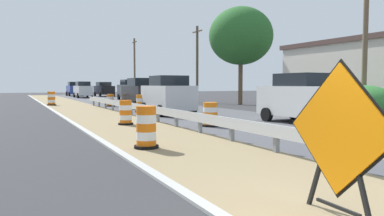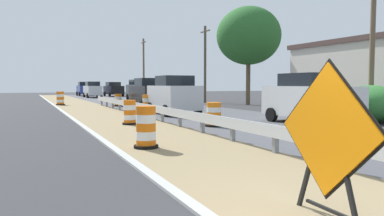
{
  "view_description": "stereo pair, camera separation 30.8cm",
  "coord_description": "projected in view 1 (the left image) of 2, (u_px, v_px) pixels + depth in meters",
  "views": [
    {
      "loc": [
        -3.65,
        -2.85,
        1.7
      ],
      "look_at": [
        0.84,
        6.23,
        1.05
      ],
      "focal_mm": 34.16,
      "sensor_mm": 36.0,
      "label": 1
    },
    {
      "loc": [
        -3.37,
        -2.98,
        1.7
      ],
      "look_at": [
        0.84,
        6.23,
        1.05
      ],
      "focal_mm": 34.16,
      "sensor_mm": 36.0,
      "label": 2
    }
  ],
  "objects": [
    {
      "name": "traffic_barrel_far",
      "position": [
        141.0,
        104.0,
        22.4
      ],
      "size": [
        0.69,
        0.69,
        1.08
      ],
      "color": "orange",
      "rests_on": "ground"
    },
    {
      "name": "car_trailing_near_lane",
      "position": [
        148.0,
        91.0,
        35.2
      ],
      "size": [
        2.19,
        4.7,
        2.12
      ],
      "rotation": [
        0.0,
        0.0,
        -1.59
      ],
      "color": "navy",
      "rests_on": "ground"
    },
    {
      "name": "utility_pole_near",
      "position": [
        366.0,
        26.0,
        17.15
      ],
      "size": [
        0.24,
        1.8,
        8.57
      ],
      "color": "brown",
      "rests_on": "ground"
    },
    {
      "name": "car_distant_a",
      "position": [
        130.0,
        90.0,
        39.96
      ],
      "size": [
        2.05,
        4.74,
        2.24
      ],
      "rotation": [
        0.0,
        0.0,
        -1.58
      ],
      "color": "#4C5156",
      "rests_on": "ground"
    },
    {
      "name": "traffic_barrel_nearest",
      "position": [
        146.0,
        129.0,
        9.75
      ],
      "size": [
        0.66,
        0.66,
        1.13
      ],
      "color": "orange",
      "rests_on": "ground"
    },
    {
      "name": "car_distant_b",
      "position": [
        75.0,
        89.0,
        54.52
      ],
      "size": [
        2.14,
        4.1,
        2.11
      ],
      "rotation": [
        0.0,
        0.0,
        1.58
      ],
      "color": "navy",
      "rests_on": "ground"
    },
    {
      "name": "roadside_shop_near",
      "position": [
        383.0,
        76.0,
        22.22
      ],
      "size": [
        6.61,
        11.27,
        4.41
      ],
      "color": "beige",
      "rests_on": "ground"
    },
    {
      "name": "utility_pole_far",
      "position": [
        135.0,
        67.0,
        48.7
      ],
      "size": [
        0.24,
        1.8,
        7.83
      ],
      "color": "brown",
      "rests_on": "ground"
    },
    {
      "name": "utility_pole_mid",
      "position": [
        197.0,
        63.0,
        34.32
      ],
      "size": [
        0.24,
        1.8,
        7.17
      ],
      "color": "brown",
      "rests_on": "ground"
    },
    {
      "name": "car_distant_c",
      "position": [
        104.0,
        89.0,
        52.45
      ],
      "size": [
        2.25,
        4.68,
        2.06
      ],
      "rotation": [
        0.0,
        0.0,
        -1.54
      ],
      "color": "black",
      "rests_on": "ground"
    },
    {
      "name": "traffic_barrel_mid",
      "position": [
        126.0,
        114.0,
        15.46
      ],
      "size": [
        0.64,
        0.64,
        1.04
      ],
      "color": "orange",
      "rests_on": "ground"
    },
    {
      "name": "bush_roadside",
      "position": [
        363.0,
        103.0,
        16.67
      ],
      "size": [
        2.96,
        2.96,
        1.68
      ],
      "primitive_type": "ellipsoid",
      "color": "#337533",
      "rests_on": "ground"
    },
    {
      "name": "traffic_barrel_farther",
      "position": [
        51.0,
        99.0,
        29.9
      ],
      "size": [
        0.74,
        0.74,
        1.13
      ],
      "color": "orange",
      "rests_on": "ground"
    },
    {
      "name": "car_lead_far_lane",
      "position": [
        83.0,
        90.0,
        47.37
      ],
      "size": [
        1.94,
        4.64,
        2.09
      ],
      "rotation": [
        0.0,
        0.0,
        1.57
      ],
      "color": "silver",
      "rests_on": "ground"
    },
    {
      "name": "warning_sign_diamond",
      "position": [
        339.0,
        134.0,
        4.65
      ],
      "size": [
        0.11,
        1.79,
        2.04
      ],
      "rotation": [
        0.0,
        0.0,
        3.11
      ],
      "color": "black",
      "rests_on": "ground"
    },
    {
      "name": "car_lead_near_lane",
      "position": [
        142.0,
        93.0,
        26.15
      ],
      "size": [
        2.13,
        4.57,
        2.16
      ],
      "rotation": [
        0.0,
        0.0,
        1.55
      ],
      "color": "black",
      "rests_on": "ground"
    },
    {
      "name": "guardrail_median",
      "position": [
        341.0,
        144.0,
        7.26
      ],
      "size": [
        0.18,
        51.61,
        0.71
      ],
      "color": "silver",
      "rests_on": "ground"
    },
    {
      "name": "car_trailing_far_lane",
      "position": [
        168.0,
        95.0,
        20.77
      ],
      "size": [
        2.14,
        4.14,
        2.2
      ],
      "rotation": [
        0.0,
        0.0,
        1.56
      ],
      "color": "silver",
      "rests_on": "ground"
    },
    {
      "name": "traffic_barrel_farthest",
      "position": [
        110.0,
        101.0,
        28.41
      ],
      "size": [
        0.68,
        0.68,
        0.96
      ],
      "color": "orange",
      "rests_on": "ground"
    },
    {
      "name": "traffic_barrel_close",
      "position": [
        210.0,
        116.0,
        14.84
      ],
      "size": [
        0.74,
        0.74,
        0.98
      ],
      "color": "orange",
      "rests_on": "ground"
    },
    {
      "name": "car_mid_far_lane",
      "position": [
        304.0,
        99.0,
        15.91
      ],
      "size": [
        2.02,
        4.55,
        2.19
      ],
      "rotation": [
        0.0,
        0.0,
        -1.55
      ],
      "color": "silver",
      "rests_on": "ground"
    },
    {
      "name": "tree_roadside",
      "position": [
        241.0,
        36.0,
        30.5
      ],
      "size": [
        5.35,
        5.35,
        8.17
      ],
      "color": "brown",
      "rests_on": "ground"
    }
  ]
}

